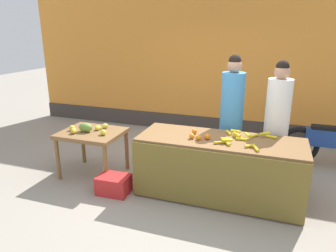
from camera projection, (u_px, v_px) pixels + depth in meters
ground_plane at (186, 189)px, 4.48m from camera, size 24.00×24.00×0.00m
market_wall_back at (223, 59)px, 6.44m from camera, size 9.00×0.23×3.29m
fruit_stall_counter at (219, 168)px, 4.20m from camera, size 2.19×0.83×0.83m
side_table_wooden at (92, 137)px, 4.77m from camera, size 0.93×0.77×0.71m
banana_bunch_pile at (242, 138)px, 4.02m from camera, size 0.76×0.65×0.07m
orange_pile at (199, 135)px, 4.10m from camera, size 0.29×0.30×0.08m
mango_papaya_pile at (87, 128)px, 4.71m from camera, size 0.68×0.50×0.14m
vendor_woman_blue_shirt at (231, 118)px, 4.62m from camera, size 0.34×0.34×1.87m
vendor_woman_white_shirt at (276, 124)px, 4.41m from camera, size 0.34×0.34×1.82m
parked_motorcycle at (330, 144)px, 5.09m from camera, size 1.60×0.18×0.88m
produce_crate at (114, 184)px, 4.34m from camera, size 0.45×0.34×0.26m
produce_sack at (156, 147)px, 5.45m from camera, size 0.37×0.42×0.46m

